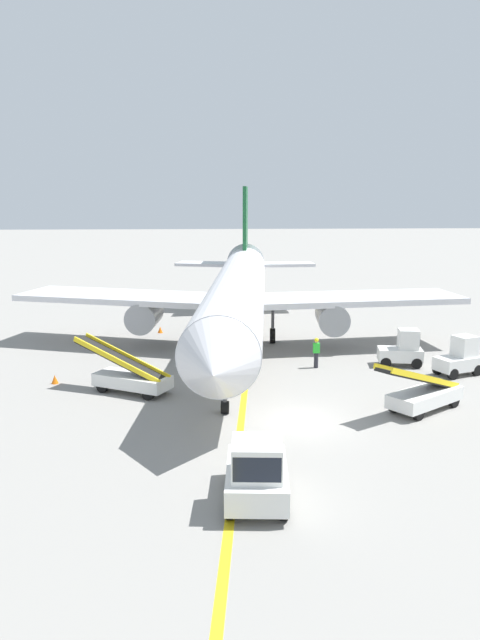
# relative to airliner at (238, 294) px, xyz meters

# --- Properties ---
(ground_plane) EXTENTS (300.00, 300.00, 0.00)m
(ground_plane) POSITION_rel_airliner_xyz_m (1.87, -13.20, -3.42)
(ground_plane) COLOR gray
(taxi_line_yellow) EXTENTS (8.20, 79.64, 0.01)m
(taxi_line_yellow) POSITION_rel_airliner_xyz_m (-0.05, -8.20, -3.41)
(taxi_line_yellow) COLOR yellow
(taxi_line_yellow) RESTS_ON ground
(airliner) EXTENTS (28.47, 35.34, 10.10)m
(airliner) POSITION_rel_airliner_xyz_m (0.00, 0.00, 0.00)
(airliner) COLOR silver
(airliner) RESTS_ON ground
(pushback_tug) EXTENTS (2.17, 3.74, 2.20)m
(pushback_tug) POSITION_rel_airliner_xyz_m (-0.46, -20.20, -2.42)
(pushback_tug) COLOR silver
(pushback_tug) RESTS_ON ground
(baggage_tug_near_wing) EXTENTS (2.57, 1.65, 2.10)m
(baggage_tug_near_wing) POSITION_rel_airliner_xyz_m (9.04, -4.69, -2.49)
(baggage_tug_near_wing) COLOR silver
(baggage_tug_near_wing) RESTS_ON ground
(baggage_tug_by_cargo_door) EXTENTS (2.71, 2.11, 2.10)m
(baggage_tug_by_cargo_door) POSITION_rel_airliner_xyz_m (11.55, -6.62, -2.49)
(baggage_tug_by_cargo_door) COLOR silver
(baggage_tug_by_cargo_door) RESTS_ON ground
(belt_loader_forward_hold) EXTENTS (4.99, 3.50, 2.59)m
(belt_loader_forward_hold) POSITION_rel_airliner_xyz_m (-5.70, -8.70, -2.64)
(belt_loader_forward_hold) COLOR silver
(belt_loader_forward_hold) RESTS_ON ground
(belt_loader_aft_hold) EXTENTS (4.79, 3.93, 2.59)m
(belt_loader_aft_hold) POSITION_rel_airliner_xyz_m (7.65, -12.08, -2.64)
(belt_loader_aft_hold) COLOR silver
(belt_loader_aft_hold) RESTS_ON ground
(ground_crew_marshaller) EXTENTS (0.36, 0.24, 1.70)m
(ground_crew_marshaller) POSITION_rel_airliner_xyz_m (4.12, -4.84, -2.51)
(ground_crew_marshaller) COLOR #26262D
(ground_crew_marshaller) RESTS_ON ground
(safety_cone_nose_left) EXTENTS (0.36, 0.36, 0.44)m
(safety_cone_nose_left) POSITION_rel_airliner_xyz_m (-9.72, -7.05, -3.20)
(safety_cone_nose_left) COLOR orange
(safety_cone_nose_left) RESTS_ON ground
(safety_cone_nose_right) EXTENTS (0.36, 0.36, 0.44)m
(safety_cone_nose_right) POSITION_rel_airliner_xyz_m (-5.17, 4.68, -3.20)
(safety_cone_nose_right) COLOR orange
(safety_cone_nose_right) RESTS_ON ground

